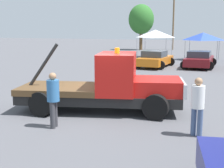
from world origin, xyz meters
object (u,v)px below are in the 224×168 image
at_px(person_at_hood, 53,96).
at_px(utility_pole, 174,13).
at_px(canopy_tent_blue, 203,36).
at_px(canopy_tent_white, 155,34).
at_px(parked_car_maroon, 199,60).
at_px(tow_truck, 109,87).
at_px(tree_left, 141,19).
at_px(person_near_truck, 198,103).
at_px(parked_car_orange, 155,59).

height_order(person_at_hood, utility_pole, utility_pole).
bearing_deg(canopy_tent_blue, canopy_tent_white, 167.34).
height_order(parked_car_maroon, utility_pole, utility_pole).
relative_size(parked_car_maroon, canopy_tent_white, 1.42).
bearing_deg(utility_pole, parked_car_maroon, -73.46).
xyz_separation_m(tow_truck, person_at_hood, (-0.84, -2.48, 0.07)).
bearing_deg(tree_left, person_at_hood, -77.30).
distance_m(person_at_hood, canopy_tent_white, 25.46).
xyz_separation_m(person_near_truck, parked_car_orange, (-5.20, 15.65, -0.33)).
height_order(parked_car_maroon, canopy_tent_blue, canopy_tent_blue).
distance_m(parked_car_maroon, utility_pole, 22.64).
relative_size(person_near_truck, parked_car_orange, 0.38).
height_order(person_near_truck, utility_pole, utility_pole).
xyz_separation_m(parked_car_orange, parked_car_maroon, (3.34, 0.98, 0.00)).
xyz_separation_m(person_at_hood, canopy_tent_blue, (1.89, 24.06, 1.33)).
height_order(person_near_truck, person_at_hood, person_at_hood).
xyz_separation_m(canopy_tent_blue, utility_pole, (-5.83, 14.62, 3.10)).
distance_m(tow_truck, tree_left, 35.59).
bearing_deg(parked_car_maroon, parked_car_orange, 105.82).
xyz_separation_m(parked_car_orange, canopy_tent_white, (-2.23, 8.72, 1.90)).
relative_size(person_near_truck, tree_left, 0.26).
bearing_deg(tow_truck, parked_car_orange, 81.93).
height_order(tow_truck, parked_car_maroon, tow_truck).
distance_m(person_near_truck, canopy_tent_blue, 23.38).
height_order(person_at_hood, canopy_tent_white, canopy_tent_white).
bearing_deg(canopy_tent_white, tow_truck, -79.87).
bearing_deg(parked_car_orange, tow_truck, -169.59).
bearing_deg(parked_car_maroon, person_near_truck, -174.11).
height_order(person_near_truck, tree_left, tree_left).
height_order(tow_truck, canopy_tent_white, canopy_tent_white).
xyz_separation_m(parked_car_orange, utility_pole, (-2.96, 22.19, 4.77)).
relative_size(person_at_hood, utility_pole, 0.17).
relative_size(parked_car_maroon, utility_pole, 0.44).
xyz_separation_m(person_near_truck, utility_pole, (-8.16, 37.84, 4.44)).
relative_size(tow_truck, utility_pole, 0.62).
distance_m(person_near_truck, parked_car_orange, 16.49).
height_order(parked_car_orange, parked_car_maroon, same).
bearing_deg(parked_car_orange, person_near_truck, -158.65).
bearing_deg(person_at_hood, parked_car_maroon, -109.29).
bearing_deg(tow_truck, tree_left, 89.41).
bearing_deg(person_near_truck, utility_pole, 38.74).
relative_size(person_near_truck, person_at_hood, 0.98).
height_order(person_near_truck, parked_car_orange, person_near_truck).
distance_m(tow_truck, parked_car_orange, 14.12).
xyz_separation_m(canopy_tent_white, canopy_tent_blue, (5.11, -1.15, -0.22)).
xyz_separation_m(person_at_hood, parked_car_maroon, (2.36, 17.46, -0.35)).
height_order(tree_left, utility_pole, utility_pole).
height_order(parked_car_orange, canopy_tent_blue, canopy_tent_blue).
distance_m(person_near_truck, tree_left, 38.13).
xyz_separation_m(parked_car_maroon, canopy_tent_blue, (-0.46, 6.60, 1.67)).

